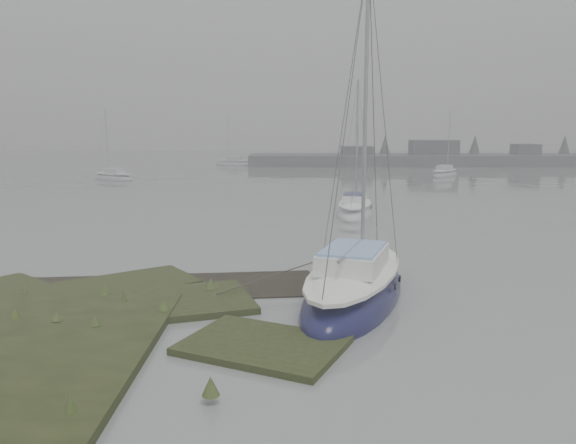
# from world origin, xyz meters

# --- Properties ---
(ground) EXTENTS (160.00, 160.00, 0.00)m
(ground) POSITION_xyz_m (0.00, 30.00, 0.00)
(ground) COLOR slate
(ground) RESTS_ON ground
(far_shoreline) EXTENTS (60.00, 8.00, 4.15)m
(far_shoreline) POSITION_xyz_m (26.84, 61.90, 0.85)
(far_shoreline) COLOR #4C4F51
(far_shoreline) RESTS_ON ground
(sailboat_main) EXTENTS (4.77, 7.89, 10.58)m
(sailboat_main) POSITION_xyz_m (3.00, 3.10, 0.33)
(sailboat_main) COLOR #13143C
(sailboat_main) RESTS_ON ground
(sailboat_white) EXTENTS (2.96, 6.08, 8.23)m
(sailboat_white) POSITION_xyz_m (4.87, 19.16, 0.25)
(sailboat_white) COLOR silver
(sailboat_white) RESTS_ON ground
(sailboat_far_a) EXTENTS (5.20, 4.30, 7.26)m
(sailboat_far_a) POSITION_xyz_m (-15.64, 40.81, 0.22)
(sailboat_far_a) COLOR #9CA0A6
(sailboat_far_a) RESTS_ON ground
(sailboat_far_b) EXTENTS (4.46, 5.27, 7.41)m
(sailboat_far_b) POSITION_xyz_m (17.09, 44.78, 0.23)
(sailboat_far_b) COLOR #A2A5AA
(sailboat_far_b) RESTS_ON ground
(sailboat_far_c) EXTENTS (5.40, 3.55, 7.26)m
(sailboat_far_c) POSITION_xyz_m (-6.27, 61.69, 0.23)
(sailboat_far_c) COLOR silver
(sailboat_far_c) RESTS_ON ground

